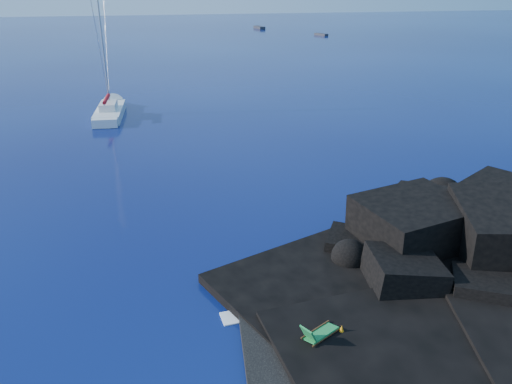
# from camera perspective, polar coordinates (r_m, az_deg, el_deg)

# --- Properties ---
(ground) EXTENTS (400.00, 400.00, 0.00)m
(ground) POSITION_cam_1_polar(r_m,az_deg,el_deg) (19.42, -1.90, -19.05)
(ground) COLOR #040335
(ground) RESTS_ON ground
(headland) EXTENTS (24.00, 24.00, 3.60)m
(headland) POSITION_cam_1_polar(r_m,az_deg,el_deg) (26.54, 25.89, -8.88)
(headland) COLOR black
(headland) RESTS_ON ground
(beach) EXTENTS (9.08, 6.86, 0.70)m
(beach) POSITION_cam_1_polar(r_m,az_deg,el_deg) (20.84, 10.60, -16.07)
(beach) COLOR black
(beach) RESTS_ON ground
(surf_foam) EXTENTS (10.00, 8.00, 0.06)m
(surf_foam) POSITION_cam_1_polar(r_m,az_deg,el_deg) (24.37, 7.67, -9.45)
(surf_foam) COLOR white
(surf_foam) RESTS_ON ground
(sailboat) EXTENTS (3.26, 12.33, 12.80)m
(sailboat) POSITION_cam_1_polar(r_m,az_deg,el_deg) (54.32, -16.30, 8.32)
(sailboat) COLOR white
(sailboat) RESTS_ON ground
(deck_chair) EXTENTS (1.76, 1.41, 1.12)m
(deck_chair) POSITION_cam_1_polar(r_m,az_deg,el_deg) (19.65, 7.47, -15.21)
(deck_chair) COLOR #1B7B3A
(deck_chair) RESTS_ON beach
(towel) EXTENTS (1.89, 1.43, 0.04)m
(towel) POSITION_cam_1_polar(r_m,az_deg,el_deg) (20.73, 8.99, -14.86)
(towel) COLOR silver
(towel) RESTS_ON beach
(sunbather) EXTENTS (1.64, 1.02, 0.22)m
(sunbather) POSITION_cam_1_polar(r_m,az_deg,el_deg) (20.65, 9.01, -14.58)
(sunbather) COLOR tan
(sunbather) RESTS_ON towel
(marker_cone) EXTENTS (0.41, 0.41, 0.55)m
(marker_cone) POSITION_cam_1_polar(r_m,az_deg,el_deg) (20.09, 9.73, -15.42)
(marker_cone) COLOR orange
(marker_cone) RESTS_ON beach
(distant_boat_a) EXTENTS (2.46, 5.33, 0.68)m
(distant_boat_a) POSITION_cam_1_polar(r_m,az_deg,el_deg) (150.92, 0.38, 18.17)
(distant_boat_a) COLOR #2C2B31
(distant_boat_a) RESTS_ON ground
(distant_boat_b) EXTENTS (2.70, 4.10, 0.53)m
(distant_boat_b) POSITION_cam_1_polar(r_m,az_deg,el_deg) (132.96, 7.45, 17.31)
(distant_boat_b) COLOR #2B2A30
(distant_boat_b) RESTS_ON ground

